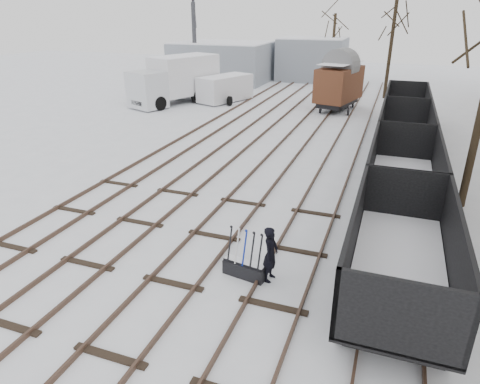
# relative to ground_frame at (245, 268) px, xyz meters

# --- Properties ---
(ground) EXTENTS (120.00, 120.00, 0.00)m
(ground) POSITION_rel_ground_frame_xyz_m (-1.81, -1.10, -0.28)
(ground) COLOR white
(ground) RESTS_ON ground
(tracks) EXTENTS (13.90, 52.00, 0.16)m
(tracks) POSITION_rel_ground_frame_xyz_m (-1.81, 12.57, -0.21)
(tracks) COLOR black
(tracks) RESTS_ON ground
(shed_left) EXTENTS (10.00, 8.00, 4.10)m
(shed_left) POSITION_rel_ground_frame_xyz_m (-14.81, 34.90, 1.76)
(shed_left) COLOR gray
(shed_left) RESTS_ON ground
(shed_right) EXTENTS (7.00, 6.00, 4.50)m
(shed_right) POSITION_rel_ground_frame_xyz_m (-5.81, 38.90, 1.96)
(shed_right) COLOR gray
(shed_right) RESTS_ON ground
(ground_frame) EXTENTS (1.35, 0.63, 1.49)m
(ground_frame) POSITION_rel_ground_frame_xyz_m (0.00, 0.00, 0.00)
(ground_frame) COLOR black
(ground_frame) RESTS_ON ground
(worker) EXTENTS (0.46, 0.65, 1.70)m
(worker) POSITION_rel_ground_frame_xyz_m (0.75, 0.10, 0.57)
(worker) COLOR black
(worker) RESTS_ON ground
(freight_wagon_a) EXTENTS (2.62, 6.55, 2.67)m
(freight_wagon_a) POSITION_rel_ground_frame_xyz_m (4.19, 0.41, 0.74)
(freight_wagon_a) COLOR black
(freight_wagon_a) RESTS_ON ground
(freight_wagon_b) EXTENTS (2.62, 6.55, 2.67)m
(freight_wagon_b) POSITION_rel_ground_frame_xyz_m (4.19, 6.81, 0.74)
(freight_wagon_b) COLOR black
(freight_wagon_b) RESTS_ON ground
(freight_wagon_c) EXTENTS (2.62, 6.55, 2.67)m
(freight_wagon_c) POSITION_rel_ground_frame_xyz_m (4.19, 13.21, 0.74)
(freight_wagon_c) COLOR black
(freight_wagon_c) RESTS_ON ground
(freight_wagon_d) EXTENTS (2.62, 6.55, 2.67)m
(freight_wagon_d) POSITION_rel_ground_frame_xyz_m (4.19, 19.61, 0.74)
(freight_wagon_d) COLOR black
(freight_wagon_d) RESTS_ON ground
(box_van_wagon) EXTENTS (3.52, 5.19, 3.62)m
(box_van_wagon) POSITION_rel_ground_frame_xyz_m (-0.76, 23.97, 1.82)
(box_van_wagon) COLOR black
(box_van_wagon) RESTS_ON ground
(lorry) EXTENTS (4.66, 8.75, 3.80)m
(lorry) POSITION_rel_ground_frame_xyz_m (-13.86, 22.12, 1.67)
(lorry) COLOR black
(lorry) RESTS_ON ground
(panel_van) EXTENTS (3.77, 5.38, 2.18)m
(panel_van) POSITION_rel_ground_frame_xyz_m (-10.31, 24.17, 0.85)
(panel_van) COLOR silver
(panel_van) RESTS_ON ground
(crane) EXTENTS (2.37, 5.37, 9.03)m
(crane) POSITION_rel_ground_frame_xyz_m (-17.03, 32.66, 2.09)
(crane) COLOR #2F3035
(crane) RESTS_ON ground
(tree_far_left) EXTENTS (0.30, 0.30, 6.93)m
(tree_far_left) POSITION_rel_ground_frame_xyz_m (-3.79, 39.72, 3.18)
(tree_far_left) COLOR black
(tree_far_left) RESTS_ON ground
(tree_far_right) EXTENTS (0.30, 0.30, 8.15)m
(tree_far_right) POSITION_rel_ground_frame_xyz_m (2.48, 30.47, 3.79)
(tree_far_right) COLOR black
(tree_far_right) RESTS_ON ground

